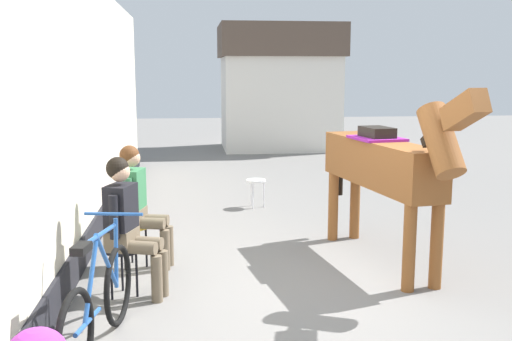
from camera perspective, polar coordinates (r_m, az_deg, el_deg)
name	(u,v)px	position (r m, az deg, el deg)	size (l,w,h in m)	color
ground_plane	(269,219)	(8.96, 1.27, -4.70)	(40.00, 40.00, 0.00)	slate
pub_facade_wall	(71,129)	(7.28, -17.37, 3.86)	(0.34, 14.00, 3.40)	beige
distant_cottage	(279,86)	(17.14, 2.24, 8.13)	(3.40, 2.60, 3.50)	silver
seated_visitor_near	(128,220)	(5.90, -12.23, -4.65)	(0.61, 0.49, 1.39)	black
seated_visitor_far	(138,200)	(6.78, -11.24, -2.79)	(0.61, 0.48, 1.39)	gold
saddled_horse_center	(385,165)	(6.82, 12.33, 0.52)	(0.79, 2.98, 2.06)	brown
flower_planter_farthest	(125,201)	(8.86, -12.43, -2.88)	(0.43, 0.43, 0.64)	brown
leaning_bicycle	(99,304)	(4.92, -14.84, -12.26)	(0.50, 1.74, 1.02)	black
spare_stool_white	(256,183)	(9.67, 0.00, -1.22)	(0.32, 0.32, 0.46)	white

